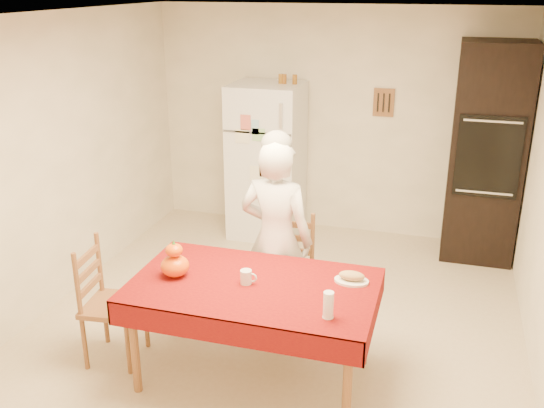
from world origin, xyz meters
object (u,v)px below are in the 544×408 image
at_px(chair_far, 288,266).
at_px(bread_plate, 351,281).
at_px(refrigerator, 267,161).
at_px(pumpkin_lower, 175,266).
at_px(wine_glass, 328,305).
at_px(seated_woman, 276,240).
at_px(coffee_mug, 246,277).
at_px(chair_left, 105,298).
at_px(dining_table, 254,293).
at_px(oven_cabinet, 486,154).

xyz_separation_m(chair_far, bread_plate, (0.62, -0.61, 0.26)).
xyz_separation_m(refrigerator, pumpkin_lower, (0.13, -2.66, -0.01)).
bearing_deg(wine_glass, seated_woman, 122.83).
xyz_separation_m(seated_woman, coffee_mug, (-0.03, -0.66, -0.00)).
bearing_deg(chair_left, bread_plate, -87.37).
bearing_deg(seated_woman, chair_far, -100.33).
height_order(refrigerator, wine_glass, refrigerator).
bearing_deg(bread_plate, seated_woman, 147.11).
bearing_deg(chair_far, seated_woman, -108.38).
bearing_deg(pumpkin_lower, refrigerator, 92.76).
height_order(refrigerator, dining_table, refrigerator).
bearing_deg(seated_woman, bread_plate, 152.62).
distance_m(refrigerator, chair_left, 2.75).
distance_m(chair_far, bread_plate, 0.91).
relative_size(chair_far, coffee_mug, 9.50).
relative_size(oven_cabinet, pumpkin_lower, 10.81).
height_order(dining_table, coffee_mug, coffee_mug).
bearing_deg(seated_woman, dining_table, 97.51).
bearing_deg(seated_woman, refrigerator, -65.59).
bearing_deg(wine_glass, refrigerator, 113.76).
distance_m(chair_left, seated_woman, 1.37).
bearing_deg(bread_plate, pumpkin_lower, -168.13).
xyz_separation_m(chair_left, pumpkin_lower, (0.58, 0.03, 0.33)).
bearing_deg(bread_plate, coffee_mug, -162.05).
relative_size(dining_table, chair_left, 1.79).
height_order(chair_left, coffee_mug, chair_left).
xyz_separation_m(refrigerator, chair_left, (-0.45, -2.69, -0.34)).
bearing_deg(refrigerator, bread_plate, -60.78).
bearing_deg(refrigerator, seated_woman, -71.10).
relative_size(pumpkin_lower, wine_glass, 1.16).
distance_m(oven_cabinet, dining_table, 3.13).
xyz_separation_m(pumpkin_lower, bread_plate, (1.22, 0.26, -0.07)).
relative_size(chair_far, chair_left, 1.00).
xyz_separation_m(chair_far, wine_glass, (0.55, -1.12, 0.34)).
bearing_deg(refrigerator, wine_glass, -66.24).
height_order(refrigerator, bread_plate, refrigerator).
distance_m(refrigerator, wine_glass, 3.18).
bearing_deg(bread_plate, chair_left, -170.85).
distance_m(dining_table, coffee_mug, 0.13).
distance_m(seated_woman, coffee_mug, 0.66).
xyz_separation_m(refrigerator, coffee_mug, (0.65, -2.63, -0.04)).
bearing_deg(bread_plate, wine_glass, -97.12).
bearing_deg(dining_table, seated_woman, 92.00).
xyz_separation_m(oven_cabinet, dining_table, (-1.58, -2.67, -0.41)).
distance_m(dining_table, pumpkin_lower, 0.59).
relative_size(oven_cabinet, dining_table, 1.29).
bearing_deg(pumpkin_lower, dining_table, 4.01).
relative_size(refrigerator, oven_cabinet, 0.77).
bearing_deg(coffee_mug, chair_far, 84.64).
height_order(refrigerator, coffee_mug, refrigerator).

